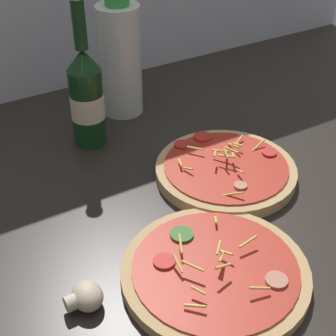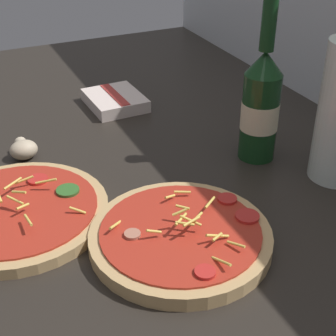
# 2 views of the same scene
# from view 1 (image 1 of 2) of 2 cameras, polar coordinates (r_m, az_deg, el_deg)

# --- Properties ---
(counter_slab) EXTENTS (1.60, 0.90, 0.03)m
(counter_slab) POSITION_cam_1_polar(r_m,az_deg,el_deg) (0.84, 0.62, -3.63)
(counter_slab) COLOR #28231E
(counter_slab) RESTS_ON ground
(pizza_near) EXTENTS (0.25, 0.25, 0.05)m
(pizza_near) POSITION_cam_1_polar(r_m,az_deg,el_deg) (0.70, 5.22, -11.41)
(pizza_near) COLOR tan
(pizza_near) RESTS_ON counter_slab
(pizza_far) EXTENTS (0.24, 0.24, 0.05)m
(pizza_far) POSITION_cam_1_polar(r_m,az_deg,el_deg) (0.88, 6.39, -0.25)
(pizza_far) COLOR tan
(pizza_far) RESTS_ON counter_slab
(beer_bottle) EXTENTS (0.06, 0.06, 0.28)m
(beer_bottle) POSITION_cam_1_polar(r_m,az_deg,el_deg) (0.93, -9.03, 7.95)
(beer_bottle) COLOR #143819
(beer_bottle) RESTS_ON counter_slab
(oil_bottle) EXTENTS (0.08, 0.08, 0.25)m
(oil_bottle) POSITION_cam_1_polar(r_m,az_deg,el_deg) (1.03, -5.33, 11.98)
(oil_bottle) COLOR silver
(oil_bottle) RESTS_ON counter_slab
(mushroom_left) EXTENTS (0.05, 0.05, 0.03)m
(mushroom_left) POSITION_cam_1_polar(r_m,az_deg,el_deg) (0.67, -9.13, -13.92)
(mushroom_left) COLOR beige
(mushroom_left) RESTS_ON counter_slab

